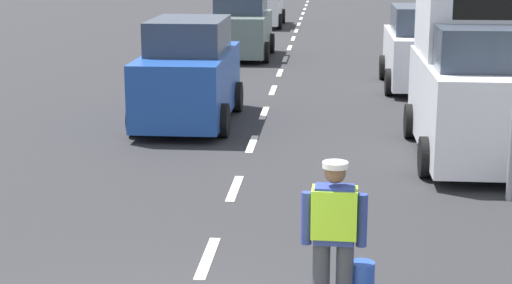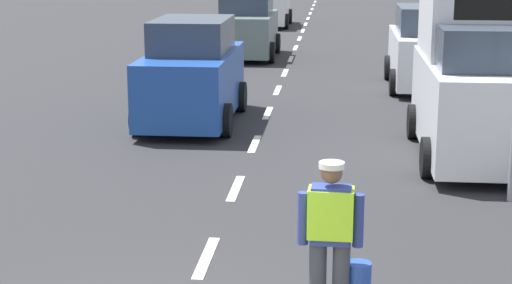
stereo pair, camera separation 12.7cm
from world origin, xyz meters
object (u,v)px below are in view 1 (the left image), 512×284
(road_worker, at_px, (336,232))
(delivery_truck, at_px, (474,67))
(lane_direction_sign, at_px, (503,41))
(car_oncoming_third, at_px, (261,4))
(car_oncoming_lead, at_px, (189,75))
(car_parked_far, at_px, (420,50))
(car_oncoming_second, at_px, (241,27))

(road_worker, relative_size, delivery_truck, 0.36)
(road_worker, bearing_deg, lane_direction_sign, 60.87)
(delivery_truck, height_order, car_oncoming_third, delivery_truck)
(road_worker, relative_size, car_oncoming_lead, 0.40)
(delivery_truck, xyz_separation_m, car_parked_far, (-0.21, 7.22, -0.61))
(car_oncoming_third, xyz_separation_m, car_oncoming_lead, (0.17, -21.15, 0.05))
(road_worker, xyz_separation_m, car_oncoming_second, (-3.05, 19.83, 0.07))
(car_oncoming_lead, bearing_deg, delivery_truck, -22.31)
(lane_direction_sign, height_order, car_oncoming_second, lane_direction_sign)
(road_worker, height_order, car_parked_far, car_parked_far)
(car_oncoming_lead, bearing_deg, road_worker, -71.89)
(car_oncoming_third, bearing_deg, road_worker, -83.94)
(delivery_truck, xyz_separation_m, car_oncoming_second, (-5.55, 12.70, -0.61))
(lane_direction_sign, height_order, car_parked_far, lane_direction_sign)
(lane_direction_sign, xyz_separation_m, car_parked_far, (-0.12, 10.03, -1.40))
(road_worker, xyz_separation_m, car_parked_far, (2.28, 14.35, 0.07))
(car_oncoming_third, height_order, car_parked_far, car_parked_far)
(car_oncoming_third, height_order, car_oncoming_lead, car_oncoming_lead)
(car_oncoming_second, bearing_deg, delivery_truck, -66.40)
(delivery_truck, relative_size, car_parked_far, 1.12)
(car_oncoming_third, bearing_deg, lane_direction_sign, -77.86)
(lane_direction_sign, distance_m, delivery_truck, 2.93)
(road_worker, bearing_deg, car_parked_far, 80.96)
(car_oncoming_third, xyz_separation_m, car_parked_far, (5.53, -16.22, 0.02))
(car_oncoming_second, bearing_deg, lane_direction_sign, -70.63)
(car_parked_far, bearing_deg, lane_direction_sign, -89.32)
(road_worker, height_order, car_oncoming_third, car_oncoming_third)
(road_worker, xyz_separation_m, lane_direction_sign, (2.40, 4.31, 1.48))
(lane_direction_sign, height_order, car_oncoming_third, lane_direction_sign)
(lane_direction_sign, bearing_deg, delivery_truck, 88.12)
(delivery_truck, bearing_deg, car_oncoming_lead, 157.69)
(car_oncoming_lead, height_order, car_parked_far, car_oncoming_lead)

